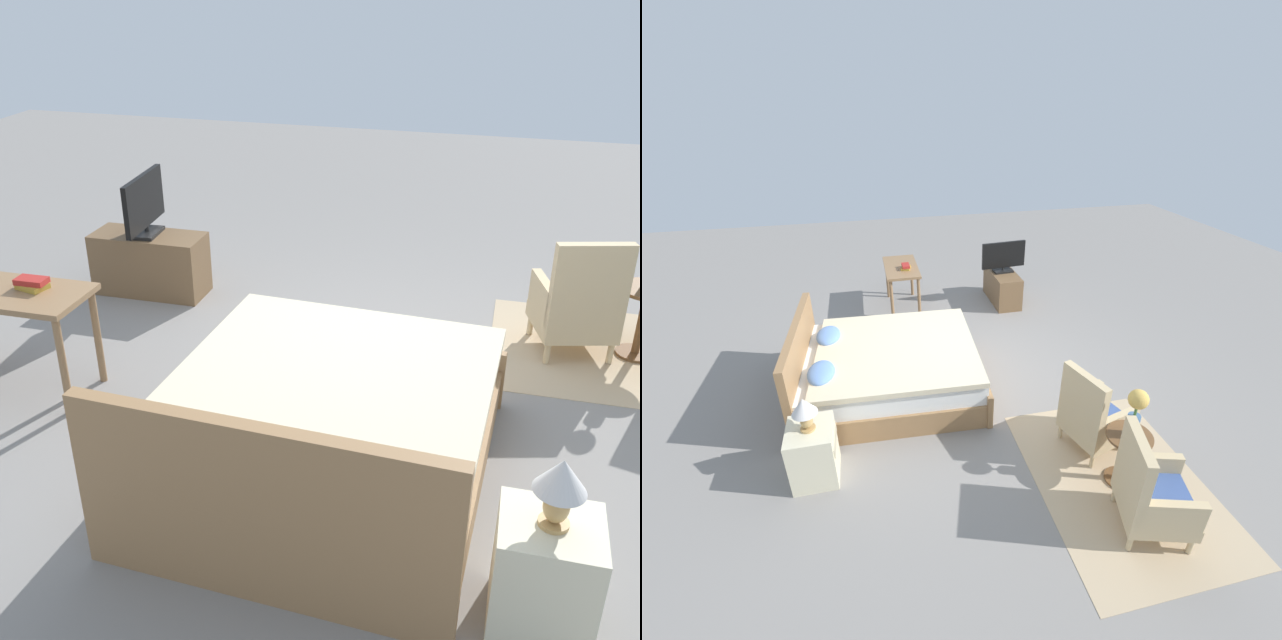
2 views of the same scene
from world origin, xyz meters
TOP-DOWN VIEW (x-y plane):
  - ground_plane at (0.00, 0.00)m, footprint 16.00×16.00m
  - floor_rug at (-1.94, -0.90)m, footprint 2.10×1.50m
  - bed at (-0.07, 1.05)m, footprint 1.89×2.15m
  - armchair_by_window_left at (-2.41, -0.84)m, footprint 0.67×0.67m
  - armchair_by_window_right at (-1.48, -0.84)m, footprint 0.66×0.66m
  - side_table at (-1.94, -0.92)m, footprint 0.40×0.40m
  - flower_vase at (-1.94, -0.92)m, footprint 0.17×0.17m
  - nightstand at (-1.25, 1.81)m, footprint 0.44×0.41m
  - table_lamp at (-1.25, 1.81)m, footprint 0.22×0.22m
  - tv_stand at (2.04, -1.05)m, footprint 0.96×0.40m
  - tv_flatscreen at (2.04, -1.05)m, footprint 0.23×0.75m
  - vanity_desk at (2.16, 0.63)m, footprint 1.04×0.52m
  - book_stack at (2.02, 0.57)m, footprint 0.22×0.18m

SIDE VIEW (x-z plane):
  - ground_plane at x=0.00m, z-range 0.00..0.00m
  - floor_rug at x=-1.94m, z-range 0.00..0.01m
  - tv_stand at x=2.04m, z-range 0.00..0.53m
  - nightstand at x=-1.25m, z-range 0.00..0.57m
  - bed at x=-0.07m, z-range -0.18..0.78m
  - side_table at x=-1.94m, z-range 0.07..0.61m
  - armchair_by_window_left at x=-2.41m, z-range -0.08..0.84m
  - armchair_by_window_right at x=-1.48m, z-range -0.08..0.84m
  - vanity_desk at x=2.16m, z-range 0.26..0.98m
  - book_stack at x=2.02m, z-range 0.73..0.80m
  - table_lamp at x=-1.25m, z-range 0.61..0.94m
  - tv_flatscreen at x=2.04m, z-range 0.54..1.05m
  - flower_vase at x=-1.94m, z-range 0.60..1.08m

